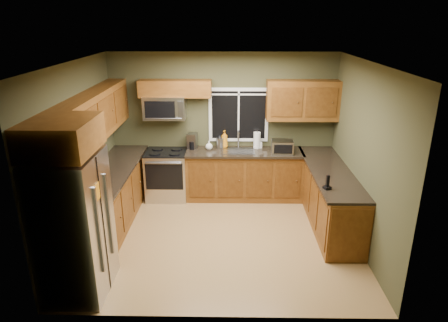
{
  "coord_description": "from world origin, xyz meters",
  "views": [
    {
      "loc": [
        0.15,
        -5.54,
        3.28
      ],
      "look_at": [
        0.05,
        0.35,
        1.15
      ],
      "focal_mm": 32.0,
      "sensor_mm": 36.0,
      "label": 1
    }
  ],
  "objects_px": {
    "cordless_phone": "(327,185)",
    "refrigerator": "(74,226)",
    "kettle": "(220,142)",
    "soap_bottle_a": "(224,139)",
    "range": "(167,174)",
    "soap_bottle_b": "(259,144)",
    "toaster_oven": "(282,147)",
    "microwave": "(165,107)",
    "paper_towel_roll": "(257,140)",
    "coffee_maker": "(192,141)",
    "soap_bottle_c": "(209,145)"
  },
  "relations": [
    {
      "from": "range",
      "to": "soap_bottle_c",
      "type": "xyz_separation_m",
      "value": [
        0.8,
        0.09,
        0.55
      ]
    },
    {
      "from": "microwave",
      "to": "coffee_maker",
      "type": "height_order",
      "value": "microwave"
    },
    {
      "from": "range",
      "to": "soap_bottle_a",
      "type": "distance_m",
      "value": 1.28
    },
    {
      "from": "toaster_oven",
      "to": "soap_bottle_a",
      "type": "distance_m",
      "value": 1.11
    },
    {
      "from": "toaster_oven",
      "to": "soap_bottle_b",
      "type": "xyz_separation_m",
      "value": [
        -0.39,
        0.3,
        -0.03
      ]
    },
    {
      "from": "range",
      "to": "kettle",
      "type": "distance_m",
      "value": 1.17
    },
    {
      "from": "soap_bottle_b",
      "to": "cordless_phone",
      "type": "height_order",
      "value": "cordless_phone"
    },
    {
      "from": "kettle",
      "to": "paper_towel_roll",
      "type": "xyz_separation_m",
      "value": [
        0.7,
        0.01,
        0.04
      ]
    },
    {
      "from": "paper_towel_roll",
      "to": "soap_bottle_a",
      "type": "relative_size",
      "value": 1.03
    },
    {
      "from": "paper_towel_roll",
      "to": "soap_bottle_a",
      "type": "height_order",
      "value": "paper_towel_roll"
    },
    {
      "from": "refrigerator",
      "to": "paper_towel_roll",
      "type": "relative_size",
      "value": 5.29
    },
    {
      "from": "toaster_oven",
      "to": "soap_bottle_b",
      "type": "bearing_deg",
      "value": 142.88
    },
    {
      "from": "microwave",
      "to": "paper_towel_roll",
      "type": "distance_m",
      "value": 1.82
    },
    {
      "from": "refrigerator",
      "to": "kettle",
      "type": "bearing_deg",
      "value": 60.21
    },
    {
      "from": "kettle",
      "to": "soap_bottle_c",
      "type": "relative_size",
      "value": 1.49
    },
    {
      "from": "kettle",
      "to": "soap_bottle_a",
      "type": "xyz_separation_m",
      "value": [
        0.09,
        0.05,
        0.05
      ]
    },
    {
      "from": "range",
      "to": "soap_bottle_b",
      "type": "distance_m",
      "value": 1.85
    },
    {
      "from": "coffee_maker",
      "to": "cordless_phone",
      "type": "bearing_deg",
      "value": -41.38
    },
    {
      "from": "kettle",
      "to": "range",
      "type": "bearing_deg",
      "value": -169.77
    },
    {
      "from": "soap_bottle_b",
      "to": "microwave",
      "type": "bearing_deg",
      "value": -177.97
    },
    {
      "from": "cordless_phone",
      "to": "paper_towel_roll",
      "type": "bearing_deg",
      "value": 115.43
    },
    {
      "from": "paper_towel_roll",
      "to": "cordless_phone",
      "type": "bearing_deg",
      "value": -64.57
    },
    {
      "from": "soap_bottle_a",
      "to": "cordless_phone",
      "type": "relative_size",
      "value": 1.58
    },
    {
      "from": "soap_bottle_a",
      "to": "refrigerator",
      "type": "bearing_deg",
      "value": -120.62
    },
    {
      "from": "kettle",
      "to": "soap_bottle_b",
      "type": "xyz_separation_m",
      "value": [
        0.75,
        0.02,
        -0.03
      ]
    },
    {
      "from": "refrigerator",
      "to": "soap_bottle_a",
      "type": "relative_size",
      "value": 5.44
    },
    {
      "from": "microwave",
      "to": "toaster_oven",
      "type": "relative_size",
      "value": 1.91
    },
    {
      "from": "coffee_maker",
      "to": "soap_bottle_a",
      "type": "relative_size",
      "value": 0.85
    },
    {
      "from": "coffee_maker",
      "to": "soap_bottle_a",
      "type": "distance_m",
      "value": 0.61
    },
    {
      "from": "refrigerator",
      "to": "soap_bottle_b",
      "type": "height_order",
      "value": "refrigerator"
    },
    {
      "from": "kettle",
      "to": "soap_bottle_a",
      "type": "bearing_deg",
      "value": 29.94
    },
    {
      "from": "paper_towel_roll",
      "to": "soap_bottle_b",
      "type": "bearing_deg",
      "value": 3.8
    },
    {
      "from": "range",
      "to": "soap_bottle_b",
      "type": "xyz_separation_m",
      "value": [
        1.75,
        0.2,
        0.56
      ]
    },
    {
      "from": "coffee_maker",
      "to": "soap_bottle_c",
      "type": "xyz_separation_m",
      "value": [
        0.32,
        -0.08,
        -0.05
      ]
    },
    {
      "from": "range",
      "to": "microwave",
      "type": "relative_size",
      "value": 1.23
    },
    {
      "from": "cordless_phone",
      "to": "refrigerator",
      "type": "bearing_deg",
      "value": -161.95
    },
    {
      "from": "kettle",
      "to": "refrigerator",
      "type": "bearing_deg",
      "value": -119.79
    },
    {
      "from": "refrigerator",
      "to": "soap_bottle_a",
      "type": "xyz_separation_m",
      "value": [
        1.78,
        3.0,
        0.21
      ]
    },
    {
      "from": "soap_bottle_c",
      "to": "range",
      "type": "bearing_deg",
      "value": -173.5
    },
    {
      "from": "refrigerator",
      "to": "soap_bottle_c",
      "type": "distance_m",
      "value": 3.23
    },
    {
      "from": "refrigerator",
      "to": "kettle",
      "type": "height_order",
      "value": "refrigerator"
    },
    {
      "from": "refrigerator",
      "to": "cordless_phone",
      "type": "bearing_deg",
      "value": 18.05
    },
    {
      "from": "coffee_maker",
      "to": "soap_bottle_a",
      "type": "height_order",
      "value": "soap_bottle_a"
    },
    {
      "from": "soap_bottle_a",
      "to": "soap_bottle_c",
      "type": "xyz_separation_m",
      "value": [
        -0.29,
        -0.14,
        -0.08
      ]
    },
    {
      "from": "toaster_oven",
      "to": "range",
      "type": "bearing_deg",
      "value": 177.38
    },
    {
      "from": "toaster_oven",
      "to": "kettle",
      "type": "distance_m",
      "value": 1.17
    },
    {
      "from": "soap_bottle_a",
      "to": "kettle",
      "type": "bearing_deg",
      "value": -150.06
    },
    {
      "from": "coffee_maker",
      "to": "refrigerator",
      "type": "bearing_deg",
      "value": -111.69
    },
    {
      "from": "paper_towel_roll",
      "to": "coffee_maker",
      "type": "bearing_deg",
      "value": -178.82
    },
    {
      "from": "paper_towel_roll",
      "to": "soap_bottle_a",
      "type": "distance_m",
      "value": 0.61
    }
  ]
}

